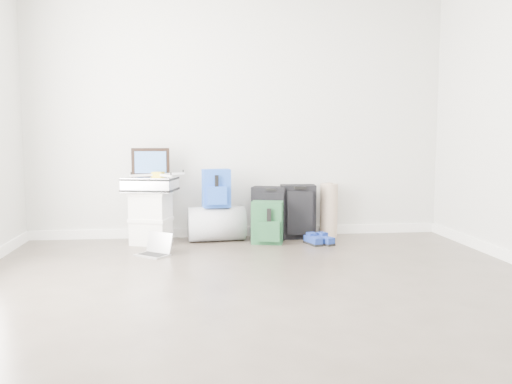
{
  "coord_description": "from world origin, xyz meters",
  "views": [
    {
      "loc": [
        -0.49,
        -3.39,
        1.11
      ],
      "look_at": [
        0.12,
        1.9,
        0.55
      ],
      "focal_mm": 38.0,
      "sensor_mm": 36.0,
      "label": 1
    }
  ],
  "objects": [
    {
      "name": "shoes",
      "position": [
        0.76,
        1.92,
        0.04
      ],
      "size": [
        0.29,
        0.26,
        0.08
      ],
      "rotation": [
        0.0,
        0.0,
        0.38
      ],
      "color": "black",
      "rests_on": "ground"
    },
    {
      "name": "room_envelope",
      "position": [
        0.0,
        0.02,
        1.72
      ],
      "size": [
        4.52,
        5.02,
        2.71
      ],
      "color": "beige",
      "rests_on": "ground"
    },
    {
      "name": "painting",
      "position": [
        -0.93,
        2.25,
        0.83
      ],
      "size": [
        0.39,
        0.06,
        0.29
      ],
      "rotation": [
        0.0,
        0.0,
        -0.09
      ],
      "color": "black",
      "rests_on": "briefcase"
    },
    {
      "name": "carry_on",
      "position": [
        0.62,
        2.28,
        0.29
      ],
      "size": [
        0.38,
        0.26,
        0.58
      ],
      "rotation": [
        0.0,
        0.0,
        -0.07
      ],
      "color": "black",
      "rests_on": "ground"
    },
    {
      "name": "duffel_bag",
      "position": [
        -0.26,
        2.23,
        0.18
      ],
      "size": [
        0.61,
        0.41,
        0.36
      ],
      "primitive_type": "cylinder",
      "rotation": [
        0.0,
        1.57,
        0.09
      ],
      "color": "gray",
      "rests_on": "ground"
    },
    {
      "name": "green_backpack",
      "position": [
        0.25,
        2.03,
        0.21
      ],
      "size": [
        0.35,
        0.29,
        0.44
      ],
      "rotation": [
        0.0,
        0.0,
        -0.25
      ],
      "color": "#14371B",
      "rests_on": "ground"
    },
    {
      "name": "drone",
      "position": [
        -0.85,
        2.13,
        0.71
      ],
      "size": [
        0.53,
        0.53,
        0.05
      ],
      "rotation": [
        0.0,
        0.0,
        -0.27
      ],
      "color": "gold",
      "rests_on": "briefcase"
    },
    {
      "name": "boxes_stack",
      "position": [
        -0.93,
        2.15,
        0.27
      ],
      "size": [
        0.46,
        0.41,
        0.54
      ],
      "rotation": [
        0.0,
        0.0,
        -0.33
      ],
      "color": "silver",
      "rests_on": "ground"
    },
    {
      "name": "blue_backpack",
      "position": [
        -0.26,
        2.2,
        0.55
      ],
      "size": [
        0.3,
        0.24,
        0.39
      ],
      "rotation": [
        0.0,
        0.0,
        0.12
      ],
      "color": "#184BA0",
      "rests_on": "duffel_bag"
    },
    {
      "name": "laptop",
      "position": [
        -0.85,
        1.62,
        0.05
      ],
      "size": [
        0.35,
        0.34,
        0.21
      ],
      "rotation": [
        0.0,
        0.0,
        -0.68
      ],
      "color": "#BCBCC1",
      "rests_on": "ground"
    },
    {
      "name": "large_suitcase",
      "position": [
        0.31,
        2.3,
        0.28
      ],
      "size": [
        0.41,
        0.33,
        0.56
      ],
      "rotation": [
        0.0,
        0.0,
        -0.33
      ],
      "color": "black",
      "rests_on": "ground"
    },
    {
      "name": "briefcase",
      "position": [
        -0.93,
        2.15,
        0.61
      ],
      "size": [
        0.57,
        0.47,
        0.14
      ],
      "primitive_type": "cube",
      "rotation": [
        0.0,
        0.0,
        -0.24
      ],
      "color": "#B2B2B7",
      "rests_on": "boxes_stack"
    },
    {
      "name": "rolled_rug",
      "position": [
        0.97,
        2.34,
        0.29
      ],
      "size": [
        0.19,
        0.19,
        0.58
      ],
      "primitive_type": "cylinder",
      "color": "tan",
      "rests_on": "ground"
    },
    {
      "name": "ground",
      "position": [
        0.0,
        0.0,
        0.0
      ],
      "size": [
        5.0,
        5.0,
        0.0
      ],
      "primitive_type": "plane",
      "color": "#3B322B",
      "rests_on": "ground"
    }
  ]
}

